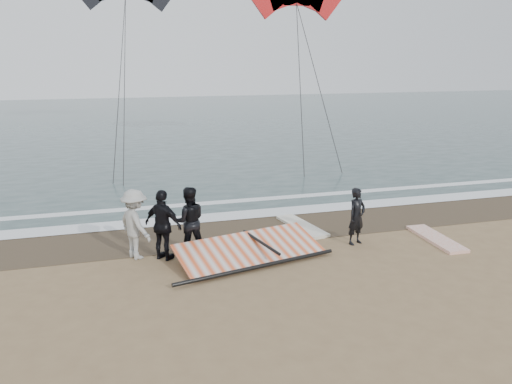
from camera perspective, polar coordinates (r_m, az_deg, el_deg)
The scene contains 10 objects.
ground at distance 11.97m, azimuth 9.34°, elevation -10.67°, with size 120.00×120.00×0.00m, color #8C704C.
sea at distance 43.29m, azimuth -9.42°, elevation 8.04°, with size 120.00×54.00×0.02m, color #233838.
wet_sand at distance 15.84m, azimuth 2.51°, elevation -3.92°, with size 120.00×2.80×0.01m, color #4C3D2B.
foam_near at distance 17.10m, azimuth 1.05°, elevation -2.39°, with size 120.00×0.90×0.01m, color white.
foam_far at distance 18.67m, azimuth -0.45°, elevation -0.88°, with size 120.00×0.45×0.01m, color white.
man_main at distance 14.43m, azimuth 11.43°, elevation -2.73°, with size 0.60×0.39×1.64m, color black.
board_white at distance 15.58m, azimuth 19.88°, elevation -5.02°, with size 0.63×2.26×0.09m, color white.
board_cream at distance 15.77m, azimuth 5.27°, elevation -3.91°, with size 0.60×2.26×0.09m, color silver.
trio_cluster at distance 13.41m, azimuth -10.93°, elevation -3.54°, with size 2.46×1.54×1.89m.
sail_rig at distance 13.38m, azimuth -1.13°, elevation -6.71°, with size 4.41×2.52×0.51m.
Camera 1 is at (-4.71, -9.72, 5.16)m, focal length 35.00 mm.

